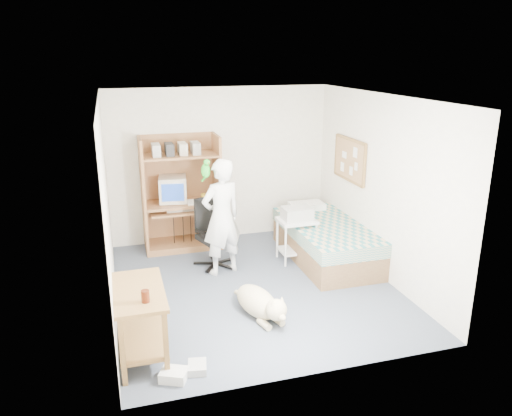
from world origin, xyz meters
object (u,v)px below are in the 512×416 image
at_px(side_desk, 140,313).
at_px(printer_cart, 296,233).
at_px(dog, 260,303).
at_px(computer_hutch, 181,197).
at_px(bed, 325,241).
at_px(person, 222,217).
at_px(office_chair, 213,242).

xyz_separation_m(side_desk, printer_cart, (2.41, 1.89, -0.06)).
bearing_deg(dog, side_desk, -178.70).
bearing_deg(side_desk, computer_hutch, 73.86).
xyz_separation_m(bed, printer_cart, (-0.44, 0.08, 0.14)).
height_order(bed, printer_cart, bed).
height_order(computer_hutch, bed, computer_hutch).
xyz_separation_m(side_desk, person, (1.24, 1.77, 0.33)).
relative_size(office_chair, person, 0.60).
relative_size(bed, printer_cart, 3.11).
relative_size(bed, dog, 1.89).
relative_size(side_desk, dog, 0.94).
bearing_deg(computer_hutch, dog, -77.81).
bearing_deg(office_chair, printer_cart, -27.61).
height_order(dog, printer_cart, printer_cart).
bearing_deg(side_desk, dog, 16.94).
distance_m(person, dog, 1.50).
bearing_deg(side_desk, bed, 32.50).
height_order(office_chair, person, person).
distance_m(computer_hutch, person, 1.23).
xyz_separation_m(computer_hutch, side_desk, (-0.85, -2.94, -0.33)).
height_order(computer_hutch, office_chair, computer_hutch).
xyz_separation_m(computer_hutch, person, (0.39, -1.17, 0.01)).
xyz_separation_m(computer_hutch, bed, (2.00, -1.12, -0.53)).
xyz_separation_m(bed, dog, (-1.46, -1.39, -0.11)).
bearing_deg(computer_hutch, office_chair, -69.32).
distance_m(bed, printer_cart, 0.47).
distance_m(side_desk, person, 2.19).
height_order(bed, side_desk, side_desk).
xyz_separation_m(office_chair, dog, (0.22, -1.65, -0.18)).
relative_size(office_chair, dog, 0.93).
bearing_deg(printer_cart, office_chair, 170.93).
bearing_deg(person, printer_cart, 166.66).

